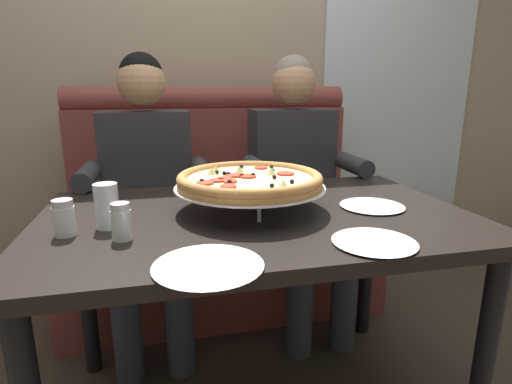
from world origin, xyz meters
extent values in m
cube|color=tan|center=(0.00, 1.46, 1.40)|extent=(6.00, 0.12, 2.80)
cube|color=white|center=(1.33, 1.39, 1.40)|extent=(1.10, 0.02, 2.80)
cube|color=brown|center=(0.00, 0.76, 0.23)|extent=(1.56, 0.60, 0.46)
cube|color=brown|center=(0.00, 1.15, 0.69)|extent=(1.56, 0.18, 0.65)
cylinder|color=brown|center=(0.00, 1.15, 1.06)|extent=(1.56, 0.14, 0.14)
cube|color=black|center=(0.00, 0.00, 0.72)|extent=(1.34, 0.85, 0.04)
cylinder|color=black|center=(0.60, -0.35, 0.35)|extent=(0.06, 0.06, 0.70)
cylinder|color=black|center=(-0.60, 0.35, 0.35)|extent=(0.06, 0.06, 0.70)
cylinder|color=black|center=(0.60, 0.35, 0.35)|extent=(0.06, 0.06, 0.70)
cube|color=#2D3342|center=(-0.35, 0.51, 0.54)|extent=(0.34, 0.40, 0.15)
cylinder|color=#2D3342|center=(-0.45, 0.26, 0.23)|extent=(0.11, 0.11, 0.46)
cylinder|color=#2D3342|center=(-0.25, 0.26, 0.23)|extent=(0.11, 0.11, 0.46)
cube|color=#2D2D33|center=(-0.35, 0.73, 0.74)|extent=(0.40, 0.22, 0.56)
cylinder|color=#2D2D33|center=(-0.58, 0.51, 0.78)|extent=(0.08, 0.28, 0.08)
cylinder|color=#2D2D33|center=(-0.12, 0.51, 0.78)|extent=(0.08, 0.28, 0.08)
sphere|color=tan|center=(-0.35, 0.71, 1.15)|extent=(0.21, 0.21, 0.21)
sphere|color=black|center=(-0.35, 0.72, 1.18)|extent=(0.19, 0.19, 0.19)
cube|color=#2D3342|center=(0.35, 0.51, 0.54)|extent=(0.34, 0.40, 0.15)
cylinder|color=#2D3342|center=(0.25, 0.26, 0.23)|extent=(0.11, 0.11, 0.46)
cylinder|color=#2D3342|center=(0.45, 0.26, 0.23)|extent=(0.11, 0.11, 0.46)
cube|color=#2D2D33|center=(0.35, 0.73, 0.74)|extent=(0.40, 0.22, 0.56)
cylinder|color=#2D2D33|center=(0.12, 0.51, 0.78)|extent=(0.08, 0.28, 0.08)
cylinder|color=#2D2D33|center=(0.58, 0.51, 0.78)|extent=(0.08, 0.28, 0.08)
sphere|color=tan|center=(0.35, 0.71, 1.15)|extent=(0.21, 0.21, 0.21)
sphere|color=gray|center=(0.35, 0.72, 1.18)|extent=(0.19, 0.19, 0.19)
cylinder|color=silver|center=(-0.01, -0.09, 0.77)|extent=(0.01, 0.01, 0.08)
cylinder|color=silver|center=(-0.12, 0.10, 0.77)|extent=(0.01, 0.01, 0.08)
cylinder|color=silver|center=(0.10, 0.10, 0.77)|extent=(0.01, 0.01, 0.08)
torus|color=silver|center=(-0.01, 0.04, 0.81)|extent=(0.27, 0.27, 0.01)
cylinder|color=silver|center=(-0.01, 0.04, 0.81)|extent=(0.48, 0.48, 0.00)
cylinder|color=#B77F42|center=(-0.01, 0.04, 0.83)|extent=(0.46, 0.46, 0.02)
torus|color=#B77F42|center=(-0.01, 0.04, 0.84)|extent=(0.46, 0.46, 0.03)
cylinder|color=beige|center=(-0.01, 0.04, 0.84)|extent=(0.40, 0.40, 0.01)
cylinder|color=red|center=(0.06, 0.17, 0.85)|extent=(0.05, 0.05, 0.01)
cylinder|color=red|center=(-0.09, -0.01, 0.85)|extent=(0.04, 0.04, 0.01)
cylinder|color=red|center=(0.11, 0.06, 0.85)|extent=(0.06, 0.06, 0.01)
cylinder|color=red|center=(-0.16, -0.02, 0.85)|extent=(0.05, 0.05, 0.01)
cylinder|color=red|center=(-0.10, -0.08, 0.85)|extent=(0.05, 0.05, 0.01)
cylinder|color=red|center=(-0.12, 0.01, 0.85)|extent=(0.05, 0.05, 0.01)
cylinder|color=red|center=(-0.02, 0.05, 0.85)|extent=(0.06, 0.06, 0.01)
cylinder|color=red|center=(-0.10, 0.03, 0.85)|extent=(0.05, 0.05, 0.01)
cylinder|color=red|center=(-0.06, 0.07, 0.85)|extent=(0.06, 0.06, 0.01)
sphere|color=black|center=(-0.17, 0.00, 0.85)|extent=(0.01, 0.01, 0.01)
sphere|color=black|center=(0.09, -0.07, 0.85)|extent=(0.01, 0.01, 0.01)
sphere|color=black|center=(-0.01, 0.20, 0.85)|extent=(0.01, 0.01, 0.01)
sphere|color=black|center=(-0.08, 0.08, 0.85)|extent=(0.01, 0.01, 0.01)
sphere|color=black|center=(0.08, 0.10, 0.85)|extent=(0.01, 0.01, 0.01)
sphere|color=black|center=(0.06, 0.00, 0.85)|extent=(0.01, 0.01, 0.01)
sphere|color=black|center=(0.02, -0.11, 0.85)|extent=(0.01, 0.01, 0.01)
sphere|color=black|center=(0.09, 0.16, 0.85)|extent=(0.01, 0.01, 0.01)
sphere|color=black|center=(-0.09, 0.10, 0.85)|extent=(0.01, 0.01, 0.01)
sphere|color=black|center=(0.00, 0.05, 0.85)|extent=(0.01, 0.01, 0.01)
sphere|color=black|center=(-0.11, 0.11, 0.85)|extent=(0.01, 0.01, 0.01)
sphere|color=black|center=(-0.09, -0.03, 0.85)|extent=(0.01, 0.01, 0.01)
cone|color=#CCC675|center=(-0.03, 0.11, 0.86)|extent=(0.04, 0.04, 0.02)
cone|color=#CCC675|center=(-0.13, 0.11, 0.86)|extent=(0.04, 0.04, 0.02)
cone|color=#CCC675|center=(-0.11, 0.14, 0.86)|extent=(0.04, 0.04, 0.02)
cone|color=#CCC675|center=(0.05, -0.12, 0.86)|extent=(0.04, 0.04, 0.02)
cone|color=#CCC675|center=(0.06, 0.07, 0.86)|extent=(0.04, 0.04, 0.02)
cylinder|color=white|center=(-0.40, -0.15, 0.78)|extent=(0.05, 0.05, 0.08)
cylinder|color=#4C6633|center=(-0.40, -0.15, 0.76)|extent=(0.04, 0.04, 0.05)
cylinder|color=silver|center=(-0.40, -0.15, 0.83)|extent=(0.05, 0.05, 0.02)
cylinder|color=white|center=(-0.55, -0.08, 0.78)|extent=(0.06, 0.06, 0.08)
cylinder|color=#A82D19|center=(-0.55, -0.08, 0.76)|extent=(0.05, 0.05, 0.04)
cylinder|color=silver|center=(-0.55, -0.08, 0.83)|extent=(0.05, 0.05, 0.02)
cylinder|color=white|center=(0.23, -0.32, 0.74)|extent=(0.15, 0.15, 0.01)
cone|color=white|center=(0.23, -0.32, 0.75)|extent=(0.22, 0.22, 0.01)
cylinder|color=white|center=(0.39, -0.03, 0.74)|extent=(0.15, 0.15, 0.01)
cone|color=white|center=(0.39, -0.03, 0.75)|extent=(0.21, 0.21, 0.01)
cylinder|color=white|center=(-0.20, -0.37, 0.74)|extent=(0.17, 0.17, 0.01)
cone|color=white|center=(-0.20, -0.37, 0.75)|extent=(0.25, 0.25, 0.01)
cylinder|color=silver|center=(-0.44, -0.04, 0.80)|extent=(0.07, 0.07, 0.13)
cylinder|color=white|center=(-0.44, -0.04, 0.77)|extent=(0.06, 0.06, 0.06)
cylinder|color=black|center=(1.37, 1.90, 0.22)|extent=(0.02, 0.02, 0.44)
cylinder|color=black|center=(1.43, 2.15, 0.22)|extent=(0.02, 0.02, 0.44)
cylinder|color=black|center=(1.12, 1.96, 0.22)|extent=(0.02, 0.02, 0.44)
cylinder|color=black|center=(1.18, 2.21, 0.22)|extent=(0.02, 0.02, 0.44)
cylinder|color=black|center=(1.27, 2.05, 0.45)|extent=(0.40, 0.40, 0.02)
cube|color=black|center=(1.12, 2.09, 0.65)|extent=(0.10, 0.32, 0.42)
camera|label=1|loc=(-0.28, -1.20, 1.12)|focal=28.52mm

